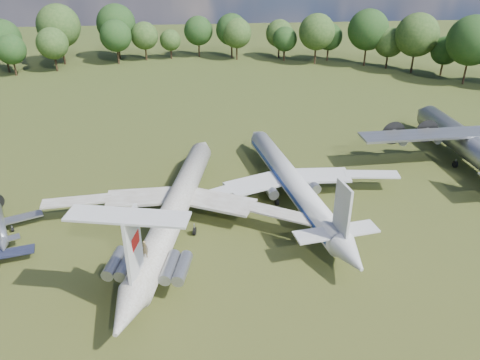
{
  "coord_description": "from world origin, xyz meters",
  "views": [
    {
      "loc": [
        0.26,
        -54.06,
        33.72
      ],
      "look_at": [
        5.3,
        -0.05,
        5.0
      ],
      "focal_mm": 35.0,
      "sensor_mm": 36.0,
      "label": 1
    }
  ],
  "objects_px": {
    "tu104_jet": "(292,186)",
    "an12_transport": "(469,149)",
    "il62_airliner": "(176,211)",
    "person_on_il62": "(145,249)"
  },
  "relations": [
    {
      "from": "tu104_jet",
      "to": "an12_transport",
      "type": "xyz_separation_m",
      "value": [
        30.87,
        8.83,
        0.49
      ]
    },
    {
      "from": "il62_airliner",
      "to": "an12_transport",
      "type": "xyz_separation_m",
      "value": [
        46.94,
        14.17,
        0.39
      ]
    },
    {
      "from": "il62_airliner",
      "to": "an12_transport",
      "type": "bearing_deg",
      "value": 28.74
    },
    {
      "from": "tu104_jet",
      "to": "person_on_il62",
      "type": "bearing_deg",
      "value": -146.01
    },
    {
      "from": "tu104_jet",
      "to": "an12_transport",
      "type": "height_order",
      "value": "an12_transport"
    },
    {
      "from": "an12_transport",
      "to": "person_on_il62",
      "type": "relative_size",
      "value": 20.75
    },
    {
      "from": "il62_airliner",
      "to": "tu104_jet",
      "type": "bearing_deg",
      "value": 30.31
    },
    {
      "from": "il62_airliner",
      "to": "tu104_jet",
      "type": "xyz_separation_m",
      "value": [
        16.07,
        5.34,
        -0.11
      ]
    },
    {
      "from": "il62_airliner",
      "to": "person_on_il62",
      "type": "xyz_separation_m",
      "value": [
        -2.62,
        -12.39,
        3.23
      ]
    },
    {
      "from": "tu104_jet",
      "to": "an12_transport",
      "type": "distance_m",
      "value": 32.11
    }
  ]
}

